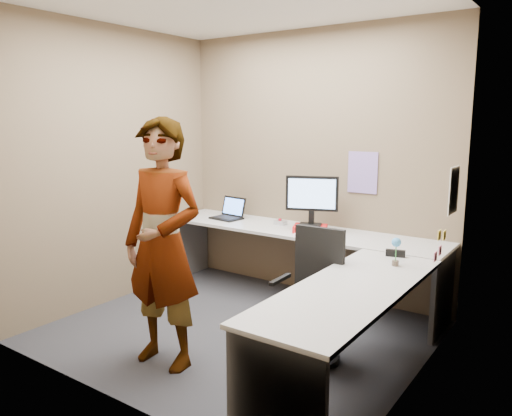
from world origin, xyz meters
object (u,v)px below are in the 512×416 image
Objects in this scene: desk at (305,264)px; monitor at (312,196)px; person at (163,244)px; office_chair at (310,307)px.

monitor is (-0.26, 0.57, 0.49)m from desk.
person is at bearing -116.07° from desk.
office_chair is at bearing -56.03° from desk.
office_chair is at bearing -83.46° from monitor.
person reaches higher than office_chair.
person is (-0.84, -0.70, 0.51)m from office_chair.
person is at bearing -141.77° from office_chair.
monitor reaches higher than desk.
desk is at bearing 122.19° from office_chair.
monitor reaches higher than office_chair.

